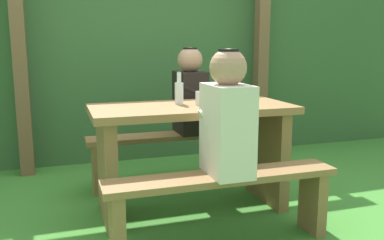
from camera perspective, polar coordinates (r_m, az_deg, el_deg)
The scene contains 12 objects.
ground_plane at distance 3.08m, azimuth 0.00°, elevation -12.22°, with size 12.00×12.00×0.00m, color #408331.
hedge_backdrop at distance 4.60m, azimuth -7.10°, elevation 8.07°, with size 6.40×0.72×2.01m, color #355C30.
pergola_post_left at distance 3.98m, azimuth -22.61°, elevation 6.49°, with size 0.12×0.12×1.94m, color brown.
pergola_post_right at distance 4.48m, azimuth 9.53°, elevation 7.49°, with size 0.12×0.12×1.94m, color brown.
picnic_table at distance 2.92m, azimuth 0.00°, elevation -2.78°, with size 1.40×0.64×0.77m.
bench_near at distance 2.46m, azimuth 4.27°, elevation -10.25°, with size 1.40×0.24×0.44m.
bench_far at distance 3.51m, azimuth -2.95°, elevation -3.92°, with size 1.40×0.24×0.44m.
person_white_shirt at distance 2.35m, azimuth 4.88°, elevation 0.34°, with size 0.25×0.35×0.72m.
person_black_coat at distance 3.47m, azimuth -0.25°, elevation 3.63°, with size 0.25×0.35×0.72m.
drinking_glass at distance 2.87m, azimuth 1.26°, elevation 3.03°, with size 0.08×0.08×0.10m, color silver.
bottle_left at distance 2.92m, azimuth -1.80°, elevation 3.93°, with size 0.06×0.06×0.22m.
bottle_right at distance 3.01m, azimuth 5.60°, elevation 4.36°, with size 0.06×0.06×0.25m.
Camera 1 is at (-0.89, -2.70, 1.18)m, focal length 38.55 mm.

